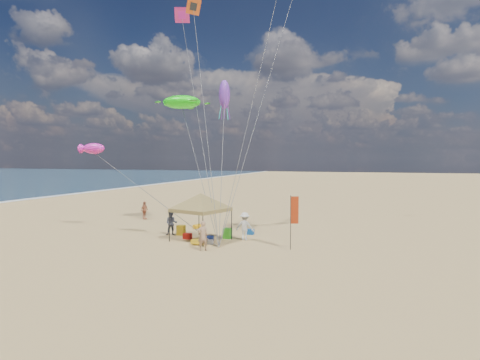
{
  "coord_description": "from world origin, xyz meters",
  "views": [
    {
      "loc": [
        8.57,
        -22.28,
        5.43
      ],
      "look_at": [
        0.0,
        3.0,
        4.0
      ],
      "focal_mm": 30.68,
      "sensor_mm": 36.0,
      "label": 1
    }
  ],
  "objects": [
    {
      "name": "cooler_blue",
      "position": [
        -0.03,
        5.31,
        0.19
      ],
      "size": [
        0.54,
        0.38,
        0.38
      ],
      "primitive_type": "cube",
      "color": "#114891",
      "rests_on": "ground"
    },
    {
      "name": "ground",
      "position": [
        0.0,
        0.0,
        0.0
      ],
      "size": [
        280.0,
        280.0,
        0.0
      ],
      "primitive_type": "plane",
      "color": "tan",
      "rests_on": "ground"
    },
    {
      "name": "fish_kite",
      "position": [
        -11.29,
        2.82,
        6.14
      ],
      "size": [
        1.91,
        1.16,
        0.8
      ],
      "primitive_type": "ellipsoid",
      "rotation": [
        0.0,
        0.0,
        0.15
      ],
      "color": "#E521B2",
      "rests_on": "ground"
    },
    {
      "name": "stunt_kite_pink",
      "position": [
        -8.35,
        11.46,
        18.22
      ],
      "size": [
        1.44,
        1.01,
        1.21
      ],
      "primitive_type": "cube",
      "rotation": [
        0.44,
        0.0,
        0.35
      ],
      "color": "#DF2783",
      "rests_on": "ground"
    },
    {
      "name": "cooler_red",
      "position": [
        -3.53,
        2.4,
        0.19
      ],
      "size": [
        0.54,
        0.38,
        0.38
      ],
      "primitive_type": "cube",
      "color": "red",
      "rests_on": "ground"
    },
    {
      "name": "person_far_a",
      "position": [
        -11.07,
        9.21,
        0.8
      ],
      "size": [
        0.47,
        0.97,
        1.6
      ],
      "primitive_type": "imported",
      "rotation": [
        0.0,
        0.0,
        1.49
      ],
      "color": "#AC6342",
      "rests_on": "ground"
    },
    {
      "name": "person_near_a",
      "position": [
        -1.15,
        -0.43,
        0.88
      ],
      "size": [
        0.75,
        0.75,
        1.76
      ],
      "primitive_type": "imported",
      "rotation": [
        0.0,
        0.0,
        3.91
      ],
      "color": "tan",
      "rests_on": "ground"
    },
    {
      "name": "canopy_tent",
      "position": [
        -2.46,
        2.22,
        3.0
      ],
      "size": [
        5.59,
        5.59,
        3.61
      ],
      "color": "black",
      "rests_on": "ground"
    },
    {
      "name": "turtle_kite",
      "position": [
        -6.01,
        6.62,
        9.77
      ],
      "size": [
        3.16,
        2.59,
        1.01
      ],
      "primitive_type": "ellipsoid",
      "rotation": [
        0.0,
        0.0,
        0.06
      ],
      "color": "#15FF10",
      "rests_on": "ground"
    },
    {
      "name": "chair_green",
      "position": [
        -1.04,
        3.43,
        0.35
      ],
      "size": [
        0.5,
        0.5,
        0.7
      ],
      "primitive_type": "cube",
      "color": "#30981B",
      "rests_on": "ground"
    },
    {
      "name": "person_near_b",
      "position": [
        -5.21,
        3.3,
        0.85
      ],
      "size": [
        1.0,
        0.9,
        1.69
      ],
      "primitive_type": "imported",
      "rotation": [
        0.0,
        0.0,
        0.38
      ],
      "color": "#313543",
      "rests_on": "ground"
    },
    {
      "name": "crate_grey",
      "position": [
        -1.43,
        1.31,
        0.14
      ],
      "size": [
        0.34,
        0.3,
        0.28
      ],
      "primitive_type": "cube",
      "color": "slate",
      "rests_on": "ground"
    },
    {
      "name": "squid_kite",
      "position": [
        -3.24,
        8.67,
        10.51
      ],
      "size": [
        0.99,
        0.99,
        2.32
      ],
      "primitive_type": "ellipsoid",
      "rotation": [
        0.0,
        0.0,
        0.11
      ],
      "color": "purple",
      "rests_on": "ground"
    },
    {
      "name": "person_near_c",
      "position": [
        0.24,
        3.27,
        0.92
      ],
      "size": [
        1.22,
        0.72,
        1.85
      ],
      "primitive_type": "imported",
      "rotation": [
        0.0,
        0.0,
        3.17
      ],
      "color": "beige",
      "rests_on": "ground"
    },
    {
      "name": "chair_yellow",
      "position": [
        -4.57,
        3.52,
        0.35
      ],
      "size": [
        0.5,
        0.5,
        0.7
      ],
      "primitive_type": "cube",
      "color": "gold",
      "rests_on": "ground"
    },
    {
      "name": "stunt_kite_red",
      "position": [
        -6.03,
        8.92,
        17.82
      ],
      "size": [
        1.19,
        1.29,
        1.12
      ],
      "primitive_type": "cube",
      "rotation": [
        0.44,
        0.0,
        0.89
      ],
      "color": "#CF4D16",
      "rests_on": "ground"
    },
    {
      "name": "bag_navy",
      "position": [
        -1.89,
        2.26,
        0.18
      ],
      "size": [
        0.69,
        0.54,
        0.36
      ],
      "primitive_type": "cylinder",
      "rotation": [
        0.0,
        1.57,
        0.35
      ],
      "color": "#0E183E",
      "rests_on": "ground"
    },
    {
      "name": "feather_flag",
      "position": [
        3.84,
        1.52,
        2.15
      ],
      "size": [
        0.46,
        0.23,
        3.23
      ],
      "color": "black",
      "rests_on": "ground"
    },
    {
      "name": "bag_orange",
      "position": [
        -4.59,
        6.2,
        0.18
      ],
      "size": [
        0.54,
        0.69,
        0.36
      ],
      "primitive_type": "cylinder",
      "rotation": [
        0.0,
        1.57,
        1.22
      ],
      "color": "orange",
      "rests_on": "ground"
    },
    {
      "name": "beach_cart",
      "position": [
        -2.0,
        0.88,
        0.2
      ],
      "size": [
        0.9,
        0.5,
        0.24
      ],
      "primitive_type": "cube",
      "color": "gold",
      "rests_on": "ground"
    }
  ]
}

